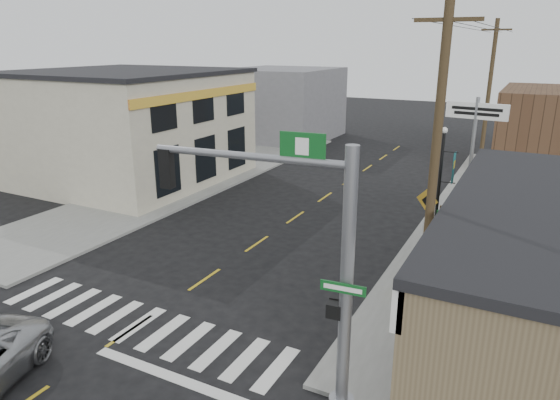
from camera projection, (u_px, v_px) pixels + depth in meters
The scene contains 18 objects.
ground at pixel (130, 331), 15.67m from camera, with size 140.00×140.00×0.00m, color black.
sidewalk_right at pixel (483, 240), 22.71m from camera, with size 6.00×38.00×0.13m, color slate.
sidewalk_left at pixel (170, 189), 30.61m from camera, with size 6.00×38.00×0.13m, color slate.
center_line at pixel (257, 244), 22.44m from camera, with size 0.12×56.00×0.01m, color gold.
crosswalk at pixel (139, 324), 16.01m from camera, with size 11.00×2.20×0.01m, color silver.
left_building at pixel (128, 128), 32.20m from camera, with size 12.00×12.00×6.80m, color #BAB49B.
bldg_distant_left at pixel (283, 104), 46.63m from camera, with size 9.00×10.00×6.40m, color slate.
traffic_signal_pole at pixel (314, 252), 11.29m from camera, with size 5.30×0.39×6.71m.
guide_sign at pixel (454, 229), 19.25m from camera, with size 1.43×0.13×2.50m.
fire_hydrant at pixel (400, 285), 17.47m from camera, with size 0.24×0.24×0.77m.
ped_crossing_sign at pixel (427, 207), 21.24m from camera, with size 1.04×0.07×2.67m.
lamp_post at pixel (441, 177), 21.55m from camera, with size 0.67×0.52×5.13m.
dance_center_sign at pixel (475, 128), 23.75m from camera, with size 2.87×0.18×6.09m.
bare_tree at pixel (478, 226), 13.79m from camera, with size 2.32×2.32×4.65m.
shrub_front at pixel (489, 368), 12.80m from camera, with size 1.43×1.43×1.08m, color #1D3C1C.
shrub_back at pixel (491, 304), 16.15m from camera, with size 1.11×1.11×0.83m, color #143312.
utility_pole_near at pixel (433, 178), 13.69m from camera, with size 1.69×0.25×9.70m.
utility_pole_far at pixel (488, 101), 30.81m from camera, with size 1.72×0.26×9.90m.
Camera 1 is at (10.50, -9.99, 8.64)m, focal length 32.00 mm.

